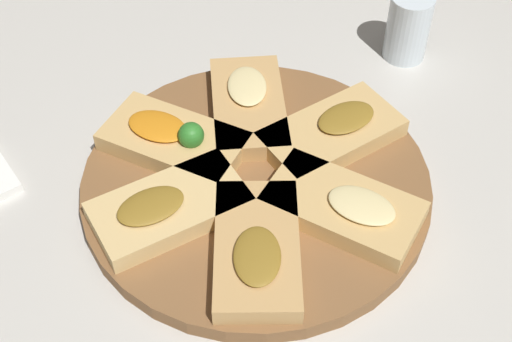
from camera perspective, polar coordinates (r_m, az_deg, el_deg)
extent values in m
plane|color=beige|center=(0.90, 0.00, -1.50)|extent=(3.00, 3.00, 0.00)
cylinder|color=brown|center=(0.89, 0.00, -1.03)|extent=(0.43, 0.43, 0.02)
cube|color=#DBB775|center=(0.84, -6.92, -2.94)|extent=(0.19, 0.11, 0.03)
ellipsoid|color=olive|center=(0.83, -8.43, -2.78)|extent=(0.09, 0.06, 0.01)
cube|color=tan|center=(0.80, 0.08, -6.21)|extent=(0.18, 0.20, 0.03)
ellipsoid|color=olive|center=(0.77, 0.10, -6.81)|extent=(0.09, 0.10, 0.01)
cube|color=tan|center=(0.84, 6.94, -2.90)|extent=(0.16, 0.20, 0.03)
ellipsoid|color=beige|center=(0.83, 8.46, -2.73)|extent=(0.08, 0.09, 0.01)
cube|color=tan|center=(0.92, 6.04, 2.98)|extent=(0.18, 0.10, 0.03)
ellipsoid|color=olive|center=(0.92, 7.23, 4.27)|extent=(0.08, 0.06, 0.01)
cube|color=tan|center=(0.96, -0.61, 5.17)|extent=(0.17, 0.20, 0.03)
ellipsoid|color=beige|center=(0.96, -0.72, 6.82)|extent=(0.09, 0.10, 0.01)
cube|color=tan|center=(0.92, -6.58, 2.39)|extent=(0.17, 0.20, 0.03)
ellipsoid|color=orange|center=(0.91, -7.88, 3.58)|extent=(0.08, 0.10, 0.01)
sphere|color=#2D7A28|center=(0.89, -5.22, 2.88)|extent=(0.03, 0.03, 0.03)
cylinder|color=silver|center=(1.09, 12.07, 11.21)|extent=(0.06, 0.06, 0.10)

